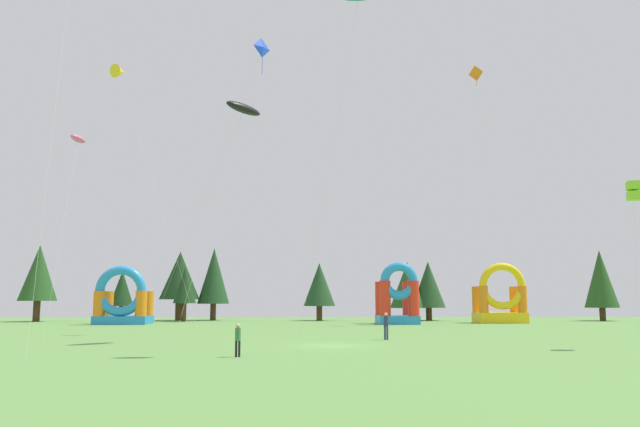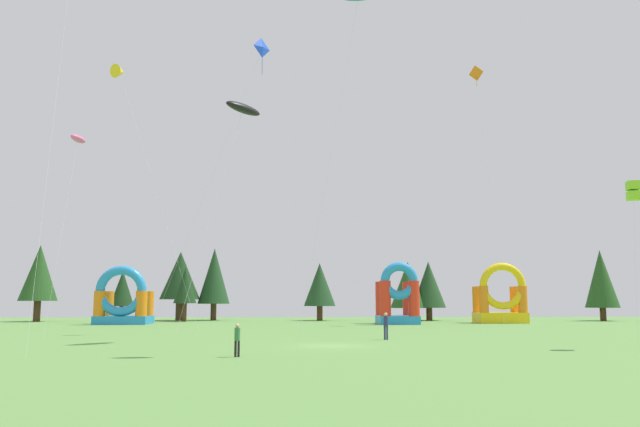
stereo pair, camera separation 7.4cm
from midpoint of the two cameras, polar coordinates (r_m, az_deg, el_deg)
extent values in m
plane|color=#5B8C42|center=(37.63, 0.86, -11.73)|extent=(120.00, 120.00, 0.00)
cone|color=yellow|center=(67.67, -17.43, 12.00)|extent=(1.89, 1.93, 1.57)
cylinder|color=silver|center=(61.17, -14.37, 1.84)|extent=(9.16, 4.89, 25.05)
pyramid|color=orange|center=(75.45, 13.85, 12.01)|extent=(1.29, 1.22, 1.25)
cylinder|color=orange|center=(75.13, 13.84, 11.48)|extent=(0.04, 0.04, 1.46)
cylinder|color=silver|center=(69.47, 14.93, 1.88)|extent=(0.38, 5.35, 27.76)
ellipsoid|color=#EA599E|center=(54.83, -20.76, 6.25)|extent=(1.08, 2.60, 0.83)
cylinder|color=silver|center=(51.10, -22.00, -1.46)|extent=(0.18, 5.21, 15.39)
cylinder|color=silver|center=(33.03, 0.84, 4.19)|extent=(3.30, 0.46, 18.90)
ellipsoid|color=black|center=(43.44, -6.82, 9.29)|extent=(2.91, 3.23, 1.02)
cylinder|color=silver|center=(39.86, -9.71, -0.38)|extent=(3.44, 4.45, 15.30)
pyramid|color=blue|center=(55.84, -5.07, 14.51)|extent=(1.14, 1.08, 1.28)
cylinder|color=blue|center=(55.49, -5.14, 13.37)|extent=(0.04, 0.04, 2.30)
cylinder|color=silver|center=(53.22, -9.96, 2.39)|extent=(8.72, 0.39, 23.71)
cube|color=#8CD826|center=(40.06, 26.27, 1.44)|extent=(0.86, 0.86, 0.48)
cube|color=#8CD826|center=(40.15, 26.23, 2.25)|extent=(0.86, 0.86, 0.48)
cylinder|color=silver|center=(40.36, 26.41, -4.45)|extent=(0.40, 1.36, 8.74)
cylinder|color=silver|center=(35.86, -22.67, 7.51)|extent=(0.93, 5.57, 23.38)
cylinder|color=black|center=(30.60, -7.49, -11.90)|extent=(0.12, 0.12, 0.75)
cylinder|color=black|center=(30.58, -7.21, -11.91)|extent=(0.12, 0.12, 0.75)
cylinder|color=#33723F|center=(30.55, -7.33, -10.65)|extent=(0.28, 0.28, 0.59)
sphere|color=#D8AD84|center=(30.53, -7.32, -9.91)|extent=(0.20, 0.20, 0.20)
cylinder|color=navy|center=(43.36, 6.07, -10.58)|extent=(0.17, 0.17, 0.86)
cylinder|color=navy|center=(43.43, 5.85, -10.58)|extent=(0.17, 0.17, 0.86)
cylinder|color=navy|center=(43.36, 5.95, -9.56)|extent=(0.42, 0.42, 0.68)
sphere|color=#D8AD84|center=(43.35, 5.94, -8.95)|extent=(0.23, 0.23, 0.23)
cube|color=#268CD8|center=(71.13, 6.95, -9.41)|extent=(4.27, 4.86, 0.89)
cylinder|color=red|center=(69.05, 5.88, -7.55)|extent=(1.20, 1.20, 3.74)
cylinder|color=red|center=(69.54, 8.41, -7.51)|extent=(1.20, 1.20, 3.74)
cylinder|color=red|center=(72.69, 5.48, -7.56)|extent=(1.20, 1.20, 3.74)
cylinder|color=red|center=(73.15, 7.89, -7.53)|extent=(1.20, 1.20, 3.74)
torus|color=#268CD8|center=(69.31, 7.13, -5.99)|extent=(4.03, 0.96, 4.03)
cube|color=#268CD8|center=(73.30, -17.09, -9.08)|extent=(5.64, 4.36, 0.88)
cylinder|color=orange|center=(72.36, -19.06, -7.61)|extent=(1.22, 1.22, 2.67)
cylinder|color=orange|center=(71.20, -15.63, -7.75)|extent=(1.22, 1.22, 2.67)
cylinder|color=orange|center=(75.37, -18.36, -7.63)|extent=(1.22, 1.22, 2.67)
cylinder|color=orange|center=(74.26, -15.06, -7.76)|extent=(1.22, 1.22, 2.67)
torus|color=#268CD8|center=(71.75, -17.32, -6.62)|extent=(5.39, 0.98, 5.39)
cube|color=yellow|center=(76.40, 15.82, -8.94)|extent=(5.47, 3.75, 1.19)
cylinder|color=orange|center=(74.44, 14.44, -7.43)|extent=(1.05, 1.05, 2.95)
cylinder|color=orange|center=(75.80, 17.67, -7.31)|extent=(1.05, 1.05, 2.95)
cylinder|color=orange|center=(77.04, 13.87, -7.45)|extent=(1.05, 1.05, 2.95)
cylinder|color=orange|center=(78.35, 17.01, -7.34)|extent=(1.05, 1.05, 2.95)
torus|color=yellow|center=(75.10, 16.03, -6.25)|extent=(5.26, 0.84, 5.26)
cylinder|color=#4C331E|center=(85.25, -23.93, -7.98)|extent=(0.82, 0.82, 2.48)
cone|color=#234C1E|center=(85.30, -23.76, -4.87)|extent=(4.53, 4.53, 6.79)
cylinder|color=#4C331E|center=(83.79, -17.30, -8.53)|extent=(0.53, 0.53, 1.83)
cone|color=#193819|center=(83.78, -17.21, -6.40)|extent=(2.96, 2.96, 4.39)
cylinder|color=#4C331E|center=(83.86, -12.43, -8.41)|extent=(0.91, 0.91, 2.66)
cone|color=#193819|center=(83.90, -12.35, -5.42)|extent=(5.08, 5.08, 6.10)
cylinder|color=#4C331E|center=(79.76, -11.98, -8.64)|extent=(0.50, 0.50, 2.19)
cone|color=#193819|center=(79.77, -11.92, -6.30)|extent=(2.79, 2.79, 4.31)
cylinder|color=#4C331E|center=(84.17, -9.47, -8.67)|extent=(0.74, 0.74, 2.11)
cone|color=#1E4221|center=(84.21, -9.40, -5.52)|extent=(4.10, 4.10, 7.15)
cylinder|color=#4C331E|center=(81.71, 0.00, -8.90)|extent=(0.73, 0.73, 1.83)
cone|color=#1E4221|center=(81.72, 0.00, -6.35)|extent=(4.04, 4.04, 5.43)
cylinder|color=#4C331E|center=(82.33, 7.93, -8.90)|extent=(0.82, 0.82, 1.59)
cone|color=#234C1E|center=(82.33, 7.89, -6.33)|extent=(4.54, 4.54, 5.79)
cylinder|color=#4C331E|center=(83.09, 9.76, -8.84)|extent=(0.76, 0.76, 1.62)
cone|color=#1E4221|center=(83.09, 9.70, -6.27)|extent=(4.24, 4.24, 5.85)
cylinder|color=#4C331E|center=(88.19, 23.99, -8.22)|extent=(0.75, 0.75, 1.63)
cone|color=#234C1E|center=(88.20, 23.83, -5.35)|extent=(4.14, 4.14, 7.23)
camera|label=1|loc=(0.04, -89.96, -0.01)|focal=35.83mm
camera|label=2|loc=(0.04, 90.04, 0.01)|focal=35.83mm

